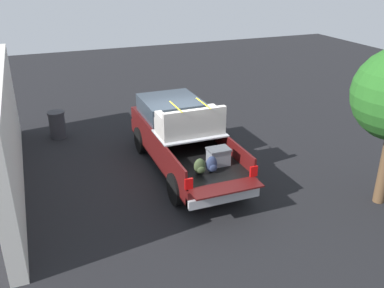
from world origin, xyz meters
The scene contains 4 objects.
ground_plane centered at (0.00, 0.00, 0.00)m, with size 40.00×40.00×0.00m, color black.
pickup_truck centered at (0.38, 0.00, 0.98)m, with size 6.05×2.06×2.23m.
building_facade centered at (0.81, 4.82, 1.64)m, with size 8.71×0.36×3.28m, color silver.
trash_can centered at (4.06, 3.37, 0.50)m, with size 0.60×0.60×0.98m.
Camera 1 is at (-10.80, 4.02, 5.93)m, focal length 39.25 mm.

